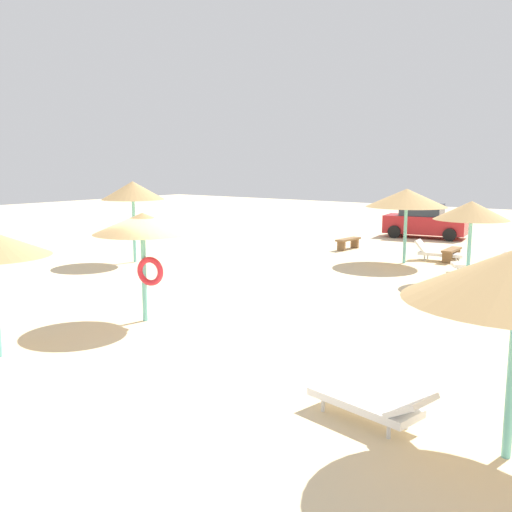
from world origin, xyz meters
The scene contains 11 objects.
ground_plane centered at (0.00, 0.00, 0.00)m, with size 80.00×80.00×0.00m, color beige.
parasol_2 centered at (4.11, 8.67, 2.30)m, with size 2.30×2.30×2.61m.
parasol_3 centered at (1.01, 10.96, 2.47)m, with size 3.03×3.03×2.82m.
parasol_4 centered at (-0.67, -0.53, 2.33)m, with size 2.33×2.33×2.62m.
parasol_5 centered at (-7.31, 4.89, 2.73)m, with size 2.37×2.37×3.09m.
lounger_0 centered at (6.18, -2.29, 0.31)m, with size 1.99×0.97×0.65m.
lounger_2 centered at (3.97, 10.67, 0.32)m, with size 1.93×1.54×0.74m.
lounger_3 centered at (1.85, 12.25, 0.32)m, with size 1.91×0.80×0.78m.
bench_0 centered at (-2.38, 12.79, 0.35)m, with size 0.49×1.52×0.49m.
bench_1 centered at (2.29, 12.49, 0.35)m, with size 0.48×1.52×0.49m.
parked_car centered at (-1.26, 18.76, 0.82)m, with size 4.23×2.52×1.72m.
Camera 1 is at (9.70, -9.68, 3.79)m, focal length 40.57 mm.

